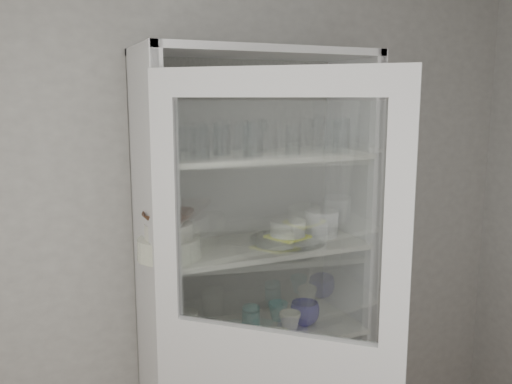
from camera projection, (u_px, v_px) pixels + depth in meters
name	position (u px, v px, depth m)	size (l,w,h in m)	color
wall_back	(197.00, 228.00, 2.52)	(3.60, 0.02, 2.60)	gray
pantry_cabinet	(251.00, 307.00, 2.51)	(1.00, 0.45, 2.10)	silver
tumbler_0	(202.00, 144.00, 2.08)	(0.06, 0.06, 0.12)	silver
tumbler_1	(186.00, 143.00, 2.06)	(0.07, 0.07, 0.13)	silver
tumbler_2	(254.00, 139.00, 2.19)	(0.07, 0.07, 0.14)	silver
tumbler_3	(251.00, 140.00, 2.20)	(0.07, 0.07, 0.14)	silver
tumbler_4	(293.00, 140.00, 2.24)	(0.06, 0.06, 0.13)	silver
tumbler_5	(331.00, 137.00, 2.35)	(0.07, 0.07, 0.14)	silver
tumbler_6	(341.00, 136.00, 2.32)	(0.08, 0.08, 0.15)	silver
tumbler_7	(161.00, 141.00, 2.18)	(0.06, 0.06, 0.13)	silver
tumbler_8	(222.00, 140.00, 2.24)	(0.06, 0.06, 0.13)	silver
tumbler_9	(222.00, 138.00, 2.24)	(0.07, 0.07, 0.15)	silver
goblet_0	(159.00, 134.00, 2.26)	(0.08, 0.08, 0.18)	silver
goblet_1	(199.00, 136.00, 2.29)	(0.07, 0.07, 0.16)	silver
goblet_2	(261.00, 133.00, 2.44)	(0.07, 0.07, 0.16)	silver
goblet_3	(319.00, 131.00, 2.52)	(0.08, 0.08, 0.17)	silver
plate_stack_front	(169.00, 248.00, 2.17)	(0.25, 0.25, 0.08)	silver
plate_stack_back	(179.00, 237.00, 2.38)	(0.20, 0.20, 0.07)	silver
cream_bowl	(169.00, 231.00, 2.16)	(0.19, 0.19, 0.06)	beige
terracotta_bowl	(168.00, 217.00, 2.15)	(0.21, 0.21, 0.05)	#442414
glass_platter	(288.00, 240.00, 2.42)	(0.34, 0.34, 0.02)	silver
yellow_trivet	(288.00, 237.00, 2.42)	(0.15, 0.15, 0.01)	#F8F112
white_ramekin	(288.00, 228.00, 2.41)	(0.16, 0.16, 0.07)	silver
grey_bowl_stack	(322.00, 224.00, 2.52)	(0.15, 0.15, 0.12)	silver
mug_blue	(305.00, 313.00, 2.51)	(0.13, 0.13, 0.11)	#0A0B78
mug_teal	(278.00, 311.00, 2.55)	(0.09, 0.09, 0.09)	#207576
mug_white	(290.00, 322.00, 2.43)	(0.10, 0.10, 0.09)	silver
teal_jar	(251.00, 318.00, 2.46)	(0.08, 0.08, 0.10)	#207576
measuring_cups	(248.00, 334.00, 2.37)	(0.10, 0.10, 0.04)	silver
white_canister	(187.00, 324.00, 2.38)	(0.10, 0.10, 0.12)	silver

